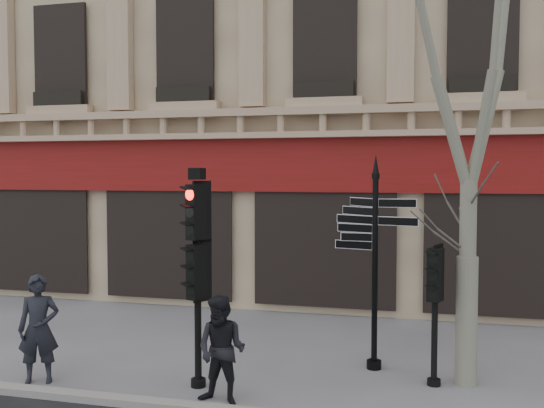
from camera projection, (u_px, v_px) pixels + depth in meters
The scene contains 8 objects.
ground at pixel (274, 384), 9.77m from camera, with size 80.00×80.00×0.00m, color slate.
building at pixel (360, 15), 21.38m from camera, with size 28.00×15.52×18.00m.
fingerpost at pixel (375, 225), 10.41m from camera, with size 2.04×2.04×3.73m.
traffic_signal_main at pixel (197, 249), 9.54m from camera, with size 0.46×0.41×3.49m.
traffic_signal_secondary at pixel (435, 290), 9.63m from camera, with size 0.44×0.38×2.22m.
plane_tree at pixel (471, 31), 9.46m from camera, with size 3.02×3.02×8.02m.
pedestrian_a at pixel (39, 329), 9.81m from camera, with size 0.64×0.42×1.76m, color black.
pedestrian_b at pixel (222, 350), 8.91m from camera, with size 0.78×0.61×1.60m, color black.
Camera 1 is at (2.34, -9.31, 3.42)m, focal length 40.00 mm.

